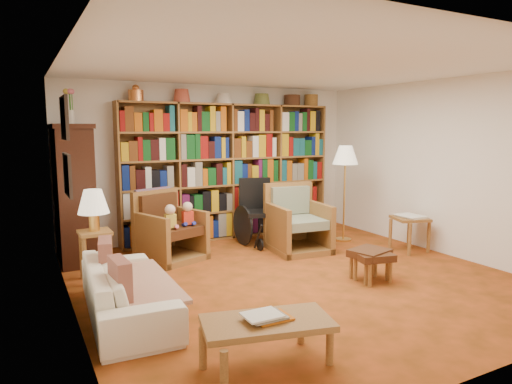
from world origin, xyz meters
TOP-DOWN VIEW (x-y plane):
  - floor at (0.00, 0.00)m, footprint 5.00×5.00m
  - ceiling at (0.00, 0.00)m, footprint 5.00×5.00m
  - wall_back at (0.00, 2.50)m, footprint 5.00×0.00m
  - wall_front at (0.00, -2.50)m, footprint 5.00×0.00m
  - wall_left at (-2.50, 0.00)m, footprint 0.00×5.00m
  - wall_right at (2.50, 0.00)m, footprint 0.00×5.00m
  - bookshelf at (0.20, 2.33)m, footprint 3.60×0.30m
  - curio_cabinet at (-2.25, 2.00)m, footprint 0.50×0.95m
  - framed_pictures at (-2.48, 0.30)m, footprint 0.03×0.52m
  - sofa at (-2.05, -0.19)m, footprint 1.83×0.80m
  - sofa_throw at (-2.00, -0.19)m, footprint 0.78×1.41m
  - cushion_left at (-2.18, 0.16)m, footprint 0.20×0.42m
  - cushion_right at (-2.18, -0.54)m, footprint 0.14×0.39m
  - side_table_lamp at (-2.15, 1.03)m, footprint 0.37×0.37m
  - table_lamp at (-2.15, 1.03)m, footprint 0.36×0.36m
  - armchair_leather at (-1.09, 1.58)m, footprint 1.02×1.02m
  - armchair_sage at (0.70, 1.13)m, footprint 0.87×0.90m
  - wheelchair at (0.42, 1.72)m, footprint 0.62×0.82m
  - floor_lamp at (1.71, 1.24)m, footprint 0.41×0.41m
  - side_table_papers at (2.15, 0.25)m, footprint 0.58×0.58m
  - footstool_a at (0.73, -0.54)m, footprint 0.48×0.44m
  - footstool_b at (0.75, -0.46)m, footprint 0.52×0.48m
  - coffee_table at (-1.33, -1.65)m, footprint 1.06×0.70m

SIDE VIEW (x-z plane):
  - floor at x=0.00m, z-range 0.00..0.00m
  - sofa at x=-2.05m, z-range 0.00..0.52m
  - footstool_a at x=0.73m, z-range 0.11..0.47m
  - sofa_throw at x=-2.00m, z-range 0.28..0.32m
  - footstool_b at x=0.75m, z-range 0.12..0.49m
  - coffee_table at x=-1.33m, z-range 0.11..0.54m
  - armchair_sage at x=0.70m, z-range -0.12..0.87m
  - armchair_leather at x=-1.09m, z-range -0.09..0.87m
  - side_table_papers at x=2.15m, z-range 0.15..0.70m
  - side_table_lamp at x=-2.15m, z-range 0.13..0.73m
  - cushion_right at x=-2.18m, z-range 0.26..0.64m
  - cushion_left at x=-2.18m, z-range 0.25..0.65m
  - wheelchair at x=0.42m, z-range -0.05..0.98m
  - table_lamp at x=-2.15m, z-range 0.69..1.18m
  - curio_cabinet at x=-2.25m, z-range -0.25..2.15m
  - bookshelf at x=0.20m, z-range -0.04..2.38m
  - wall_back at x=0.00m, z-range -1.25..3.75m
  - wall_front at x=0.00m, z-range -1.25..3.75m
  - wall_left at x=-2.50m, z-range -1.25..3.75m
  - wall_right at x=2.50m, z-range -1.25..3.75m
  - floor_lamp at x=1.71m, z-range 0.56..2.09m
  - framed_pictures at x=-2.48m, z-range 1.14..2.11m
  - ceiling at x=0.00m, z-range 2.50..2.50m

